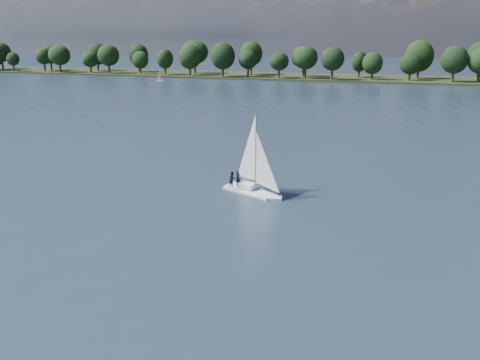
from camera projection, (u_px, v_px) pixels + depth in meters
name	position (u px, v px, depth m)	size (l,w,h in m)	color
ground	(324.00, 117.00, 120.14)	(700.00, 700.00, 0.00)	#233342
far_shore	(375.00, 79.00, 222.12)	(660.00, 40.00, 1.50)	black
sailboat	(250.00, 170.00, 61.38)	(7.70, 5.03, 9.88)	white
dinghy_pink	(160.00, 78.00, 215.57)	(3.03, 1.37, 4.71)	white
treeline	(358.00, 60.00, 218.82)	(563.13, 74.08, 17.93)	black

